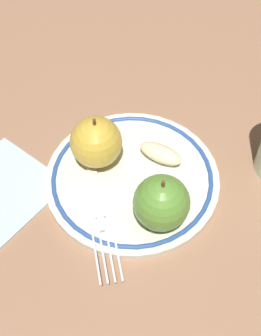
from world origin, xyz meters
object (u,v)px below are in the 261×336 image
(plate, at_px, (131,181))
(apple_red_whole, at_px, (98,140))
(apple_slice_front, at_px, (161,153))
(fork, at_px, (98,207))
(apple_second_whole, at_px, (161,203))

(plate, distance_m, apple_red_whole, 0.07)
(apple_slice_front, bearing_deg, apple_red_whole, 27.70)
(apple_red_whole, relative_size, apple_slice_front, 1.26)
(apple_slice_front, distance_m, fork, 0.11)
(apple_red_whole, distance_m, fork, 0.08)
(apple_second_whole, distance_m, fork, 0.08)
(plate, relative_size, apple_red_whole, 3.00)
(apple_red_whole, bearing_deg, apple_slice_front, 118.81)
(plate, height_order, apple_second_whole, apple_second_whole)
(fork, bearing_deg, plate, 128.40)
(plate, xyz_separation_m, apple_second_whole, (0.03, 0.06, 0.04))
(plate, relative_size, fork, 1.46)
(apple_second_whole, distance_m, apple_slice_front, 0.09)
(apple_red_whole, bearing_deg, apple_second_whole, 70.08)
(apple_red_whole, relative_size, apple_second_whole, 1.00)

